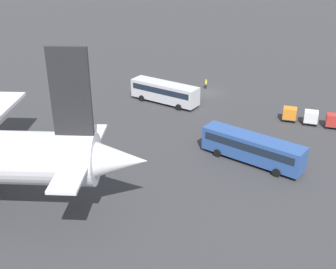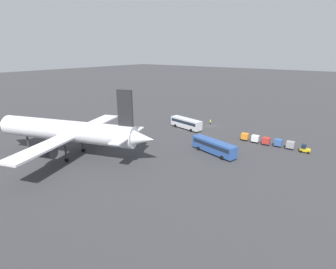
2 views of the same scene
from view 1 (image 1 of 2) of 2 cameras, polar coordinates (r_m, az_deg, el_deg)
ground_plane at (r=74.46m, az=5.37°, el=5.71°), size 600.00×600.00×0.00m
shuttle_bus_near at (r=68.67m, az=-0.46°, el=5.89°), size 12.01×5.03×3.38m
shuttle_bus_far at (r=51.42m, az=11.34°, el=-1.67°), size 12.92×5.88×3.37m
worker_person at (r=75.98m, az=5.15°, el=6.83°), size 0.38×0.38×1.74m
cargo_cart_red at (r=64.20m, az=21.46°, el=1.82°), size 2.13×1.84×2.06m
cargo_cart_white at (r=64.27m, az=18.80°, el=2.28°), size 2.13×1.84×2.06m
cargo_cart_orange at (r=64.57m, az=16.16°, el=2.75°), size 2.13×1.84×2.06m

